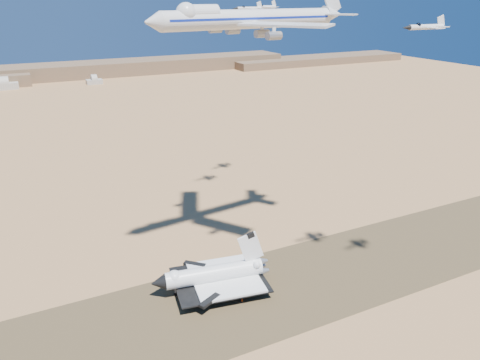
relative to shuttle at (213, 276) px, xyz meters
name	(u,v)px	position (x,y,z in m)	size (l,w,h in m)	color
ground	(232,302)	(2.80, -10.40, -5.78)	(1200.00, 1200.00, 0.00)	#B1824E
runway	(232,302)	(2.80, -10.40, -5.75)	(600.00, 50.00, 0.06)	#4F3D27
ridgeline	(106,71)	(68.11, 516.91, 1.84)	(960.00, 90.00, 18.00)	brown
hangars	(1,86)	(-61.20, 468.04, -0.95)	(200.50, 29.50, 30.00)	#ADA699
shuttle	(213,276)	(0.00, 0.00, 0.00)	(43.77, 31.40, 21.52)	white
carrier_747	(246,19)	(20.20, 13.86, 88.09)	(81.14, 62.30, 20.15)	silver
crew_a	(242,300)	(5.82, -11.94, -4.85)	(0.63, 0.42, 1.74)	#E2430D
crew_b	(246,296)	(8.14, -10.25, -4.93)	(0.78, 0.45, 1.60)	#E2430D
crew_c	(243,292)	(8.23, -7.74, -4.77)	(1.12, 0.57, 1.91)	#E2430D
chase_jet_a	(425,27)	(57.41, -30.03, 86.89)	(16.64, 8.80, 4.15)	silver
chase_jet_c	(249,8)	(44.02, 57.42, 90.41)	(15.02, 8.03, 3.74)	silver
chase_jet_d	(266,7)	(61.23, 72.69, 90.56)	(15.36, 8.94, 3.91)	silver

